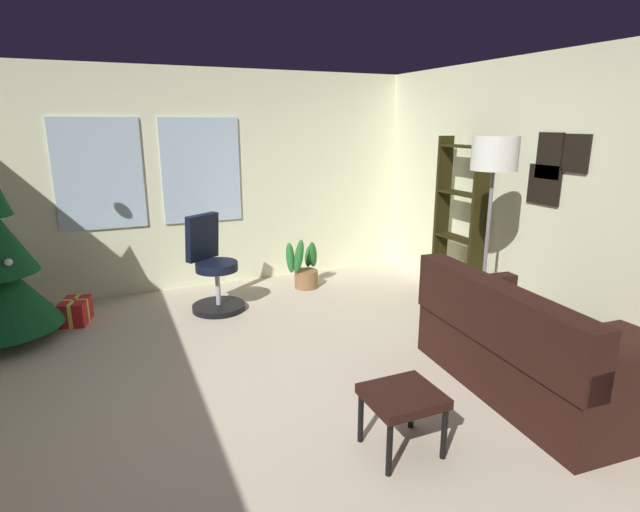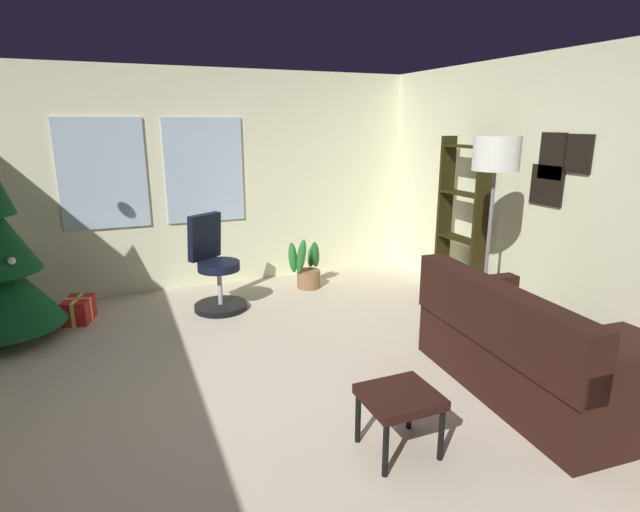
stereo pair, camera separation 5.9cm
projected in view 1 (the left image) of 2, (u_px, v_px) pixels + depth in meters
name	position (u px, v px, depth m)	size (l,w,h in m)	color
ground_plane	(280.00, 427.00, 3.37)	(5.48, 6.24, 0.10)	beige
wall_back_with_windows	(188.00, 181.00, 5.82)	(5.48, 0.12, 2.55)	#E7EABF
wall_right_with_frames	(598.00, 206.00, 4.10)	(0.12, 6.24, 2.55)	#E7EABF
couch	(555.00, 354.00, 3.65)	(1.68, 1.86, 0.86)	black
footstool	(403.00, 400.00, 2.97)	(0.44, 0.40, 0.39)	black
gift_box_red	(76.00, 311.00, 4.97)	(0.32, 0.39, 0.25)	red
office_chair	(213.00, 273.00, 5.27)	(0.58, 0.60, 1.02)	black
bookshelf	(459.00, 232.00, 5.35)	(0.18, 0.64, 1.80)	black
floor_lamp	(494.00, 168.00, 4.13)	(0.38, 0.38, 1.84)	slate
potted_plant	(304.00, 269.00, 6.00)	(0.45, 0.37, 0.64)	brown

